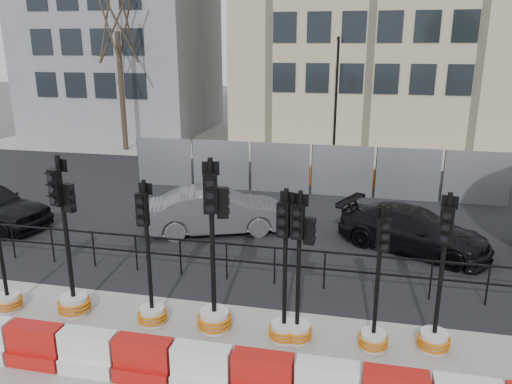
% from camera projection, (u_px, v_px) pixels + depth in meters
% --- Properties ---
extents(ground, '(120.00, 120.00, 0.00)m').
position_uv_depth(ground, '(265.00, 309.00, 11.05)').
color(ground, '#51514C').
rests_on(ground, ground).
extents(road, '(40.00, 14.00, 0.03)m').
position_uv_depth(road, '(304.00, 210.00, 17.60)').
color(road, black).
rests_on(road, ground).
extents(sidewalk_far, '(40.00, 4.00, 0.02)m').
position_uv_depth(sidewalk_far, '(325.00, 157.00, 26.03)').
color(sidewalk_far, gray).
rests_on(sidewalk_far, ground).
extents(building_grey, '(11.00, 9.06, 14.00)m').
position_uv_depth(building_grey, '(121.00, 23.00, 32.51)').
color(building_grey, gray).
rests_on(building_grey, ground).
extents(kerb_railing, '(18.00, 0.04, 1.00)m').
position_uv_depth(kerb_railing, '(275.00, 259.00, 11.98)').
color(kerb_railing, black).
rests_on(kerb_railing, ground).
extents(heras_fencing, '(14.33, 1.72, 2.00)m').
position_uv_depth(heras_fencing, '(300.00, 172.00, 20.04)').
color(heras_fencing, '#989AA0').
rests_on(heras_fencing, ground).
extents(lamp_post_far, '(0.12, 0.56, 6.00)m').
position_uv_depth(lamp_post_far, '(336.00, 96.00, 24.06)').
color(lamp_post_far, black).
rests_on(lamp_post_far, ground).
extents(tree_bare_far, '(2.00, 2.00, 9.00)m').
position_uv_depth(tree_bare_far, '(117.00, 24.00, 25.92)').
color(tree_bare_far, '#473828').
rests_on(tree_bare_far, ground).
extents(barrier_row, '(12.55, 0.50, 0.80)m').
position_uv_depth(barrier_row, '(232.00, 373.00, 8.32)').
color(barrier_row, red).
rests_on(barrier_row, ground).
extents(traffic_signal_a, '(0.59, 0.59, 3.01)m').
position_uv_depth(traffic_signal_a, '(5.00, 284.00, 10.85)').
color(traffic_signal_a, silver).
rests_on(traffic_signal_a, ground).
extents(traffic_signal_b, '(0.70, 0.70, 3.53)m').
position_uv_depth(traffic_signal_b, '(71.00, 279.00, 10.62)').
color(traffic_signal_b, silver).
rests_on(traffic_signal_b, ground).
extents(traffic_signal_c, '(0.62, 0.62, 3.13)m').
position_uv_depth(traffic_signal_c, '(151.00, 296.00, 10.30)').
color(traffic_signal_c, silver).
rests_on(traffic_signal_c, ground).
extents(traffic_signal_d, '(0.71, 0.71, 3.62)m').
position_uv_depth(traffic_signal_d, '(214.00, 292.00, 10.00)').
color(traffic_signal_d, silver).
rests_on(traffic_signal_d, ground).
extents(traffic_signal_e, '(0.62, 0.62, 3.13)m').
position_uv_depth(traffic_signal_e, '(284.00, 311.00, 9.72)').
color(traffic_signal_e, silver).
rests_on(traffic_signal_e, ground).
extents(traffic_signal_f, '(0.61, 0.61, 3.10)m').
position_uv_depth(traffic_signal_f, '(298.00, 308.00, 9.67)').
color(traffic_signal_f, silver).
rests_on(traffic_signal_f, ground).
extents(traffic_signal_g, '(0.58, 0.58, 2.92)m').
position_uv_depth(traffic_signal_g, '(375.00, 321.00, 9.45)').
color(traffic_signal_g, silver).
rests_on(traffic_signal_g, ground).
extents(traffic_signal_h, '(0.62, 0.62, 3.16)m').
position_uv_depth(traffic_signal_h, '(436.00, 320.00, 9.39)').
color(traffic_signal_h, silver).
rests_on(traffic_signal_h, ground).
extents(car_b, '(4.35, 5.25, 1.40)m').
position_uv_depth(car_b, '(217.00, 211.00, 15.40)').
color(car_b, '#55555A').
rests_on(car_b, ground).
extents(car_c, '(4.96, 5.56, 1.23)m').
position_uv_depth(car_c, '(413.00, 230.00, 14.05)').
color(car_c, black).
rests_on(car_c, ground).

